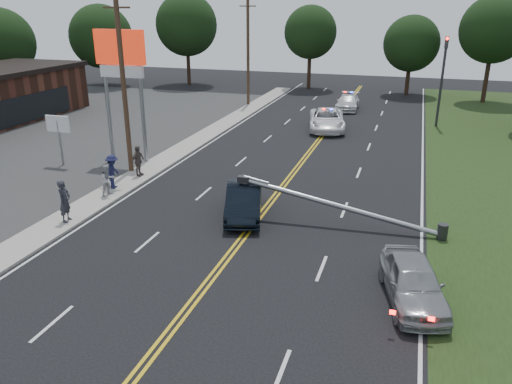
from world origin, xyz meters
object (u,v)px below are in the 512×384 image
(pylon_sign, at_px, (121,65))
(fallen_streetlight, at_px, (350,209))
(emergency_b, at_px, (348,102))
(utility_pole_far, at_px, (248,52))
(bystander_c, at_px, (113,172))
(crashed_sedan, at_px, (244,201))
(small_sign, at_px, (58,128))
(utility_pole_mid, at_px, (124,86))
(traffic_signal, at_px, (443,74))
(emergency_a, at_px, (327,120))
(waiting_sedan, at_px, (413,282))
(bystander_b, at_px, (108,180))
(bystander_a, at_px, (65,201))
(bystander_d, at_px, (138,161))

(pylon_sign, relative_size, fallen_streetlight, 0.85)
(pylon_sign, height_order, emergency_b, pylon_sign)
(utility_pole_far, height_order, emergency_b, utility_pole_far)
(bystander_c, bearing_deg, crashed_sedan, -109.45)
(small_sign, relative_size, bystander_c, 1.69)
(pylon_sign, distance_m, utility_pole_mid, 2.55)
(traffic_signal, height_order, emergency_a, traffic_signal)
(traffic_signal, xyz_separation_m, waiting_sedan, (-1.33, -27.25, -3.47))
(crashed_sedan, bearing_deg, pylon_sign, 131.78)
(waiting_sedan, bearing_deg, small_sign, 142.41)
(utility_pole_far, xyz_separation_m, waiting_sedan, (16.17, -31.25, -4.35))
(utility_pole_mid, relative_size, emergency_a, 1.72)
(utility_pole_mid, relative_size, bystander_c, 5.46)
(waiting_sedan, distance_m, emergency_a, 24.48)
(waiting_sedan, xyz_separation_m, emergency_a, (-7.01, 23.45, 0.07))
(utility_pole_mid, relative_size, bystander_b, 6.15)
(crashed_sedan, bearing_deg, bystander_a, -172.27)
(utility_pole_mid, distance_m, bystander_b, 5.81)
(utility_pole_mid, xyz_separation_m, emergency_a, (9.16, 14.20, -4.28))
(crashed_sedan, distance_m, bystander_a, 8.09)
(traffic_signal, relative_size, crashed_sedan, 1.55)
(utility_pole_mid, bearing_deg, pylon_sign, 123.02)
(pylon_sign, xyz_separation_m, utility_pole_far, (1.30, 20.00, -0.91))
(pylon_sign, relative_size, utility_pole_mid, 0.80)
(fallen_streetlight, height_order, bystander_a, bystander_a)
(pylon_sign, distance_m, waiting_sedan, 21.44)
(fallen_streetlight, relative_size, bystander_d, 5.27)
(bystander_a, xyz_separation_m, bystander_c, (-0.38, 4.45, -0.06))
(waiting_sedan, height_order, bystander_b, bystander_b)
(small_sign, bearing_deg, bystander_d, -7.05)
(small_sign, height_order, utility_pole_mid, utility_pole_mid)
(utility_pole_far, height_order, crashed_sedan, utility_pole_far)
(pylon_sign, height_order, waiting_sedan, pylon_sign)
(utility_pole_mid, xyz_separation_m, waiting_sedan, (16.17, -9.25, -4.35))
(utility_pole_far, distance_m, emergency_a, 12.77)
(utility_pole_far, relative_size, waiting_sedan, 2.32)
(pylon_sign, height_order, small_sign, pylon_sign)
(fallen_streetlight, height_order, emergency_a, fallen_streetlight)
(utility_pole_far, xyz_separation_m, bystander_b, (1.04, -25.92, -4.15))
(pylon_sign, bearing_deg, utility_pole_mid, -56.98)
(fallen_streetlight, distance_m, waiting_sedan, 5.95)
(bystander_a, xyz_separation_m, bystander_b, (-0.04, 3.45, -0.16))
(emergency_a, distance_m, bystander_c, 19.10)
(fallen_streetlight, bearing_deg, bystander_d, 165.20)
(crashed_sedan, height_order, bystander_d, bystander_d)
(traffic_signal, xyz_separation_m, utility_pole_mid, (-17.50, -18.00, 0.88))
(small_sign, relative_size, bystander_d, 1.74)
(pylon_sign, distance_m, emergency_b, 24.09)
(bystander_c, bearing_deg, emergency_b, -30.07)
(crashed_sedan, distance_m, emergency_b, 26.92)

